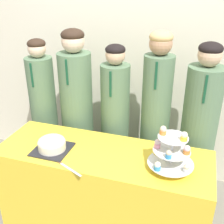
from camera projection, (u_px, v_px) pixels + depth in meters
name	position (u px, v px, depth m)	size (l,w,h in m)	color
wall_back	(136.00, 48.00, 2.73)	(9.00, 0.06, 2.70)	beige
table	(103.00, 192.00, 2.29)	(1.64, 0.57, 0.78)	yellow
round_cake	(52.00, 144.00, 2.13)	(0.27, 0.27, 0.11)	#232328
cake_knife	(62.00, 164.00, 1.99)	(0.28, 0.14, 0.01)	silver
cupcake_stand	(172.00, 152.00, 1.88)	(0.32, 0.32, 0.32)	silver
student_0	(45.00, 117.00, 2.81)	(0.26, 0.26, 1.49)	#567556
student_1	(77.00, 117.00, 2.69)	(0.30, 0.31, 1.59)	#567556
student_2	(115.00, 127.00, 2.61)	(0.26, 0.26, 1.49)	#567556
student_3	(155.00, 126.00, 2.47)	(0.25, 0.26, 1.61)	#567556
student_4	(197.00, 138.00, 2.39)	(0.30, 0.30, 1.55)	#567556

